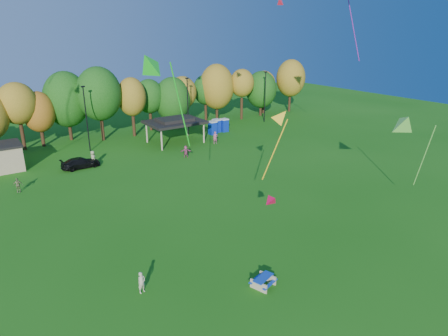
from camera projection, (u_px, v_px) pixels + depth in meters
ground at (260, 315)px, 24.26m from camera, size 160.00×160.00×0.00m
tree_line at (53, 106)px, 57.00m from camera, size 93.57×10.55×11.15m
lamp_posts at (86, 117)px, 54.69m from camera, size 64.50×0.25×9.09m
pavilion at (175, 122)px, 59.36m from camera, size 8.20×6.20×3.77m
porta_potties at (218, 126)px, 65.69m from camera, size 3.75×1.98×2.18m
picnic_table at (263, 281)px, 26.84m from camera, size 1.92×1.74×0.69m
kite_flyer at (142, 282)px, 26.10m from camera, size 0.62×0.48×1.51m
car_d at (81, 163)px, 49.28m from camera, size 4.69×2.00×1.35m
far_person_0 at (93, 158)px, 50.30m from camera, size 0.67×0.95×1.86m
far_person_1 at (18, 185)px, 42.04m from camera, size 0.99×0.62×1.57m
far_person_2 at (186, 151)px, 53.32m from camera, size 1.54×1.14×1.62m
far_person_4 at (215, 138)px, 59.59m from camera, size 0.79×0.66×1.85m
kite_3 at (405, 123)px, 36.81m from camera, size 3.82×4.44×7.89m
kite_4 at (280, 1)px, 46.71m from camera, size 1.45×1.33×1.20m
kite_6 at (150, 64)px, 28.16m from camera, size 4.35×3.18×7.64m
kite_10 at (273, 200)px, 28.14m from camera, size 1.14×1.38×1.25m
kite_13 at (281, 118)px, 30.34m from camera, size 3.08×2.25×5.42m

